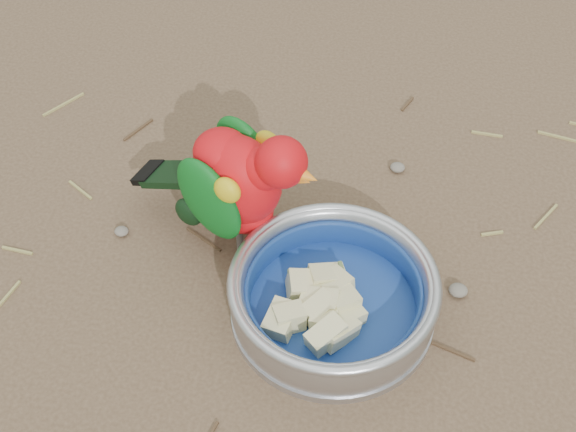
# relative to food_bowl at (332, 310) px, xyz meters

# --- Properties ---
(ground) EXTENTS (60.00, 60.00, 0.00)m
(ground) POSITION_rel_food_bowl_xyz_m (0.03, -0.06, -0.01)
(ground) COLOR brown
(food_bowl) EXTENTS (0.22, 0.22, 0.02)m
(food_bowl) POSITION_rel_food_bowl_xyz_m (0.00, 0.00, 0.00)
(food_bowl) COLOR #B2B2BA
(food_bowl) RESTS_ON ground
(bowl_wall) EXTENTS (0.22, 0.22, 0.04)m
(bowl_wall) POSITION_rel_food_bowl_xyz_m (0.00, 0.00, 0.03)
(bowl_wall) COLOR #B2B2BA
(bowl_wall) RESTS_ON food_bowl
(fruit_wedges) EXTENTS (0.13, 0.13, 0.03)m
(fruit_wedges) POSITION_rel_food_bowl_xyz_m (-0.00, 0.00, 0.02)
(fruit_wedges) COLOR beige
(fruit_wedges) RESTS_ON food_bowl
(lory_parrot) EXTENTS (0.24, 0.18, 0.17)m
(lory_parrot) POSITION_rel_food_bowl_xyz_m (-0.11, 0.09, 0.08)
(lory_parrot) COLOR red
(lory_parrot) RESTS_ON ground
(ground_debris) EXTENTS (0.90, 0.80, 0.01)m
(ground_debris) POSITION_rel_food_bowl_xyz_m (0.02, -0.03, -0.01)
(ground_debris) COLOR #9B9150
(ground_debris) RESTS_ON ground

